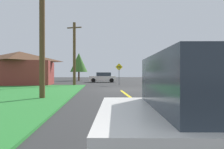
{
  "coord_description": "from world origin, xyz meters",
  "views": [
    {
      "loc": [
        -1.87,
        -16.47,
        1.41
      ],
      "look_at": [
        -0.43,
        3.54,
        1.32
      ],
      "focal_mm": 29.85,
      "sensor_mm": 36.0,
      "label": 1
    }
  ],
  "objects_px": {
    "car_approaching_junction": "(103,77)",
    "utility_pole_mid": "(74,53)",
    "direction_sign": "(119,72)",
    "barn": "(20,68)",
    "utility_pole_near": "(42,19)",
    "car_on_crossroad": "(175,79)",
    "stop_sign": "(185,67)",
    "oak_tree_left": "(79,62)"
  },
  "relations": [
    {
      "from": "car_approaching_junction",
      "to": "utility_pole_mid",
      "type": "bearing_deg",
      "value": 69.38
    },
    {
      "from": "direction_sign",
      "to": "barn",
      "type": "bearing_deg",
      "value": 173.5
    },
    {
      "from": "utility_pole_near",
      "to": "barn",
      "type": "bearing_deg",
      "value": 116.52
    },
    {
      "from": "car_on_crossroad",
      "to": "utility_pole_near",
      "type": "distance_m",
      "value": 17.4
    },
    {
      "from": "car_approaching_junction",
      "to": "direction_sign",
      "type": "height_order",
      "value": "direction_sign"
    },
    {
      "from": "direction_sign",
      "to": "car_approaching_junction",
      "type": "bearing_deg",
      "value": 102.12
    },
    {
      "from": "stop_sign",
      "to": "barn",
      "type": "bearing_deg",
      "value": -19.93
    },
    {
      "from": "utility_pole_mid",
      "to": "direction_sign",
      "type": "bearing_deg",
      "value": 4.41
    },
    {
      "from": "barn",
      "to": "car_approaching_junction",
      "type": "bearing_deg",
      "value": 33.34
    },
    {
      "from": "car_approaching_junction",
      "to": "car_on_crossroad",
      "type": "bearing_deg",
      "value": 135.33
    },
    {
      "from": "utility_pole_mid",
      "to": "barn",
      "type": "xyz_separation_m",
      "value": [
        -7.03,
        1.83,
        -1.73
      ]
    },
    {
      "from": "stop_sign",
      "to": "utility_pole_mid",
      "type": "distance_m",
      "value": 12.68
    },
    {
      "from": "car_on_crossroad",
      "to": "oak_tree_left",
      "type": "relative_size",
      "value": 0.83
    },
    {
      "from": "stop_sign",
      "to": "car_approaching_junction",
      "type": "bearing_deg",
      "value": -59.55
    },
    {
      "from": "oak_tree_left",
      "to": "direction_sign",
      "type": "bearing_deg",
      "value": -66.86
    },
    {
      "from": "barn",
      "to": "utility_pole_mid",
      "type": "bearing_deg",
      "value": -14.57
    },
    {
      "from": "car_on_crossroad",
      "to": "utility_pole_mid",
      "type": "height_order",
      "value": "utility_pole_mid"
    },
    {
      "from": "car_approaching_junction",
      "to": "barn",
      "type": "xyz_separation_m",
      "value": [
        -10.61,
        -6.98,
        1.3
      ]
    },
    {
      "from": "car_approaching_junction",
      "to": "car_on_crossroad",
      "type": "height_order",
      "value": "same"
    },
    {
      "from": "car_approaching_junction",
      "to": "stop_sign",
      "type": "bearing_deg",
      "value": 111.81
    },
    {
      "from": "stop_sign",
      "to": "car_approaching_junction",
      "type": "distance_m",
      "value": 17.83
    },
    {
      "from": "utility_pole_mid",
      "to": "barn",
      "type": "distance_m",
      "value": 7.47
    },
    {
      "from": "barn",
      "to": "oak_tree_left",
      "type": "bearing_deg",
      "value": 66.73
    },
    {
      "from": "stop_sign",
      "to": "direction_sign",
      "type": "height_order",
      "value": "stop_sign"
    },
    {
      "from": "car_approaching_junction",
      "to": "oak_tree_left",
      "type": "distance_m",
      "value": 8.73
    },
    {
      "from": "car_on_crossroad",
      "to": "direction_sign",
      "type": "relative_size",
      "value": 1.72
    },
    {
      "from": "car_on_crossroad",
      "to": "barn",
      "type": "relative_size",
      "value": 0.56
    },
    {
      "from": "car_on_crossroad",
      "to": "barn",
      "type": "distance_m",
      "value": 19.4
    },
    {
      "from": "stop_sign",
      "to": "oak_tree_left",
      "type": "relative_size",
      "value": 0.49
    },
    {
      "from": "oak_tree_left",
      "to": "utility_pole_near",
      "type": "bearing_deg",
      "value": -88.16
    },
    {
      "from": "car_approaching_junction",
      "to": "car_on_crossroad",
      "type": "distance_m",
      "value": 12.47
    },
    {
      "from": "utility_pole_mid",
      "to": "oak_tree_left",
      "type": "xyz_separation_m",
      "value": [
        -1.11,
        15.6,
        -0.15
      ]
    },
    {
      "from": "stop_sign",
      "to": "car_approaching_junction",
      "type": "xyz_separation_m",
      "value": [
        -6.19,
        16.68,
        -1.14
      ]
    },
    {
      "from": "utility_pole_near",
      "to": "stop_sign",
      "type": "bearing_deg",
      "value": 21.45
    },
    {
      "from": "utility_pole_near",
      "to": "oak_tree_left",
      "type": "xyz_separation_m",
      "value": [
        -0.88,
        27.4,
        -0.74
      ]
    },
    {
      "from": "stop_sign",
      "to": "car_on_crossroad",
      "type": "bearing_deg",
      "value": -97.62
    },
    {
      "from": "oak_tree_left",
      "to": "barn",
      "type": "bearing_deg",
      "value": -113.27
    },
    {
      "from": "utility_pole_near",
      "to": "direction_sign",
      "type": "height_order",
      "value": "utility_pole_near"
    },
    {
      "from": "car_approaching_junction",
      "to": "barn",
      "type": "distance_m",
      "value": 12.76
    },
    {
      "from": "direction_sign",
      "to": "oak_tree_left",
      "type": "xyz_separation_m",
      "value": [
        -6.49,
        15.18,
        2.0
      ]
    },
    {
      "from": "stop_sign",
      "to": "utility_pole_mid",
      "type": "bearing_deg",
      "value": -28.81
    },
    {
      "from": "car_on_crossroad",
      "to": "utility_pole_mid",
      "type": "distance_m",
      "value": 12.59
    }
  ]
}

